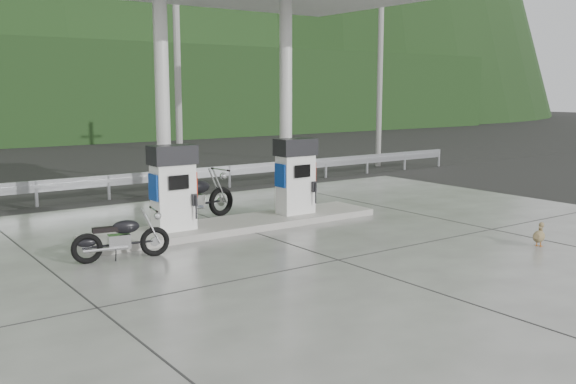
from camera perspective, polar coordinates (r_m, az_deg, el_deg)
ground at (r=12.63m, az=1.55°, el=-5.19°), size 160.00×160.00×0.00m
forecourt_apron at (r=12.62m, az=1.55°, el=-5.15°), size 18.00×14.00×0.02m
pump_island at (r=14.62m, az=-4.40°, el=-2.86°), size 7.00×1.40×0.15m
gas_pump_left at (r=13.70m, az=-10.17°, el=0.36°), size 0.95×0.55×1.80m
gas_pump_right at (r=15.33m, az=0.67°, el=1.42°), size 0.95×0.55×1.80m
canopy_column_left at (r=13.92m, az=-11.07°, el=7.09°), size 0.30×0.30×5.00m
canopy_column_right at (r=15.53m, az=-0.20°, el=7.44°), size 0.30×0.30×5.00m
guardrail at (r=19.37m, az=-12.92°, el=1.71°), size 26.00×0.16×1.42m
road at (r=22.71m, az=-16.30°, el=0.82°), size 60.00×7.00×0.01m
utility_pole_b at (r=21.44m, az=-9.81°, el=11.30°), size 0.22×0.22×8.00m
utility_pole_c at (r=26.65m, az=8.19°, el=10.87°), size 0.22×0.22×8.00m
motorcycle_left at (r=12.16m, az=-14.59°, el=-4.02°), size 1.74×0.80×0.79m
motorcycle_right at (r=15.47m, az=-8.30°, el=-0.62°), size 2.25×1.02×1.03m
duck at (r=13.73m, az=21.40°, el=-3.73°), size 0.56×0.35×0.39m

